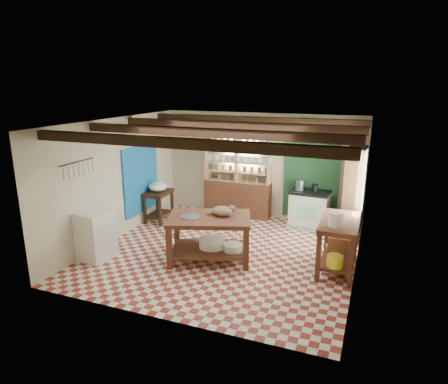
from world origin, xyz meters
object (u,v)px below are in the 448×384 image
at_px(work_table, 209,238).
at_px(right_counter, 338,245).
at_px(stove, 309,209).
at_px(cat, 223,211).
at_px(white_cabinet, 96,235).
at_px(prep_table, 159,206).

xyz_separation_m(work_table, right_counter, (2.34, 0.46, 0.04)).
xyz_separation_m(work_table, stove, (1.47, 2.54, -0.00)).
distance_m(work_table, cat, 0.59).
height_order(right_counter, cat, cat).
bearing_deg(cat, right_counter, -19.95).
xyz_separation_m(stove, white_cabinet, (-3.53, -3.28, 0.04)).
height_order(work_table, stove, work_table).
height_order(white_cabinet, right_counter, white_cabinet).
xyz_separation_m(work_table, white_cabinet, (-2.06, -0.74, 0.04)).
xyz_separation_m(prep_table, cat, (2.26, -1.45, 0.58)).
bearing_deg(work_table, stove, 41.03).
xyz_separation_m(work_table, cat, (0.22, 0.13, 0.53)).
bearing_deg(right_counter, work_table, -169.12).
bearing_deg(stove, right_counter, -63.86).
xyz_separation_m(prep_table, right_counter, (4.38, -1.12, 0.09)).
bearing_deg(white_cabinet, prep_table, 94.34).
bearing_deg(cat, stove, 33.71).
distance_m(stove, cat, 2.76).
distance_m(work_table, right_counter, 2.39).
distance_m(prep_table, cat, 2.75).
height_order(white_cabinet, cat, cat).
distance_m(work_table, stove, 2.93).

